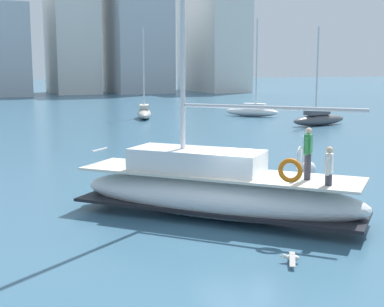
% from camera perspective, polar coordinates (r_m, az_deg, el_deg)
% --- Properties ---
extents(ground_plane, '(400.00, 400.00, 0.00)m').
position_cam_1_polar(ground_plane, '(17.45, 5.03, -7.03)').
color(ground_plane, '#38607A').
extents(main_sailboat, '(8.28, 8.68, 12.14)m').
position_cam_1_polar(main_sailboat, '(17.63, 2.40, -3.80)').
color(main_sailboat, silver).
rests_on(main_sailboat, ground).
extents(moored_sloop_near, '(5.76, 2.20, 8.02)m').
position_cam_1_polar(moored_sloop_near, '(46.48, 13.10, 3.59)').
color(moored_sloop_near, '#4C4C51').
rests_on(moored_sloop_near, ground).
extents(moored_sloop_far, '(2.98, 5.56, 8.43)m').
position_cam_1_polar(moored_sloop_far, '(51.67, -5.01, 4.32)').
color(moored_sloop_far, '#B7B2A8').
rests_on(moored_sloop_far, ground).
extents(moored_catamaran, '(4.56, 4.94, 9.36)m').
position_cam_1_polar(moored_catamaran, '(53.97, 6.29, 4.52)').
color(moored_catamaran, white).
rests_on(moored_catamaran, ground).
extents(seagull, '(0.72, 0.99, 0.17)m').
position_cam_1_polar(seagull, '(14.01, 10.35, -10.62)').
color(seagull, silver).
rests_on(seagull, ground).
extents(mooring_buoy, '(0.72, 0.72, 0.96)m').
position_cam_1_polar(mooring_buoy, '(25.44, 12.02, -1.59)').
color(mooring_buoy, silver).
rests_on(mooring_buoy, ground).
extents(waterfront_buildings, '(86.33, 18.44, 27.43)m').
position_cam_1_polar(waterfront_buildings, '(99.43, -17.18, 12.25)').
color(waterfront_buildings, '#C6AD8E').
rests_on(waterfront_buildings, ground).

